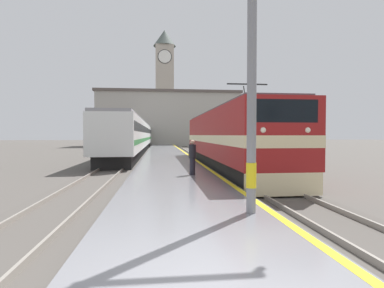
% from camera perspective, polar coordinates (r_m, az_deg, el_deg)
% --- Properties ---
extents(ground_plane, '(200.00, 200.00, 0.00)m').
position_cam_1_polar(ground_plane, '(33.59, -5.04, -2.04)').
color(ground_plane, '#514C47').
extents(platform, '(4.22, 140.00, 0.35)m').
position_cam_1_polar(platform, '(28.59, -4.81, -2.35)').
color(platform, slate).
rests_on(platform, ground).
extents(rail_track_near, '(2.83, 140.00, 0.16)m').
position_cam_1_polar(rail_track_near, '(28.92, 2.31, -2.58)').
color(rail_track_near, '#514C47').
rests_on(rail_track_near, ground).
extents(rail_track_far, '(2.84, 140.00, 0.16)m').
position_cam_1_polar(rail_track_far, '(28.74, -12.21, -2.65)').
color(rail_track_far, '#514C47').
rests_on(rail_track_far, ground).
extents(locomotive_train, '(2.92, 18.30, 4.74)m').
position_cam_1_polar(locomotive_train, '(19.39, 6.57, 0.89)').
color(locomotive_train, black).
rests_on(locomotive_train, ground).
extents(passenger_train, '(2.92, 40.26, 3.81)m').
position_cam_1_polar(passenger_train, '(38.31, -10.74, 1.48)').
color(passenger_train, black).
rests_on(passenger_train, ground).
extents(catenary_mast, '(2.44, 0.24, 7.66)m').
position_cam_1_polar(catenary_mast, '(7.54, 12.14, 17.13)').
color(catenary_mast, gray).
rests_on(catenary_mast, platform).
extents(person_on_platform, '(0.34, 0.34, 1.63)m').
position_cam_1_polar(person_on_platform, '(13.93, 0.08, -2.40)').
color(person_on_platform, '#23232D').
rests_on(person_on_platform, platform).
extents(clock_tower, '(5.46, 5.46, 27.91)m').
position_cam_1_polar(clock_tower, '(75.46, -5.23, 11.38)').
color(clock_tower, '#ADA393').
rests_on(clock_tower, ground).
extents(station_building, '(28.15, 9.48, 10.83)m').
position_cam_1_polar(station_building, '(61.16, -4.43, 4.76)').
color(station_building, '#A8A399').
rests_on(station_building, ground).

